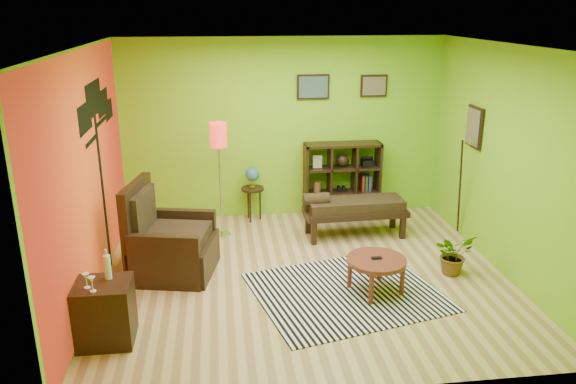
{
  "coord_description": "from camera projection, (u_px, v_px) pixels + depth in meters",
  "views": [
    {
      "loc": [
        -1.0,
        -6.28,
        3.22
      ],
      "look_at": [
        -0.19,
        0.2,
        1.05
      ],
      "focal_mm": 35.0,
      "sensor_mm": 36.0,
      "label": 1
    }
  ],
  "objects": [
    {
      "name": "cube_shelf",
      "position": [
        343.0,
        180.0,
        8.88
      ],
      "size": [
        1.2,
        0.35,
        1.2
      ],
      "color": "black",
      "rests_on": "ground"
    },
    {
      "name": "coffee_table",
      "position": [
        376.0,
        263.0,
        6.54
      ],
      "size": [
        0.7,
        0.7,
        0.45
      ],
      "color": "maroon",
      "rests_on": "ground"
    },
    {
      "name": "potted_plant",
      "position": [
        453.0,
        258.0,
        7.06
      ],
      "size": [
        0.63,
        0.66,
        0.41
      ],
      "primitive_type": "imported",
      "rotation": [
        0.0,
        0.0,
        0.34
      ],
      "color": "#26661E",
      "rests_on": "ground"
    },
    {
      "name": "zebra_rug",
      "position": [
        346.0,
        292.0,
        6.64
      ],
      "size": [
        2.44,
        2.21,
        0.01
      ],
      "primitive_type": "cube",
      "rotation": [
        0.0,
        0.0,
        0.24
      ],
      "color": "white",
      "rests_on": "ground"
    },
    {
      "name": "floor_lamp",
      "position": [
        219.0,
        145.0,
        7.85
      ],
      "size": [
        0.25,
        0.25,
        1.69
      ],
      "color": "silver",
      "rests_on": "ground"
    },
    {
      "name": "room_shell",
      "position": [
        298.0,
        135.0,
        6.48
      ],
      "size": [
        5.04,
        4.54,
        2.82
      ],
      "color": "#80CC1B",
      "rests_on": "ground"
    },
    {
      "name": "ground",
      "position": [
        305.0,
        276.0,
        7.05
      ],
      "size": [
        5.0,
        5.0,
        0.0
      ],
      "primitive_type": "plane",
      "color": "tan",
      "rests_on": "ground"
    },
    {
      "name": "side_cabinet",
      "position": [
        105.0,
        312.0,
        5.58
      ],
      "size": [
        0.54,
        0.49,
        0.96
      ],
      "color": "black",
      "rests_on": "ground"
    },
    {
      "name": "globe_table",
      "position": [
        252.0,
        180.0,
        8.69
      ],
      "size": [
        0.36,
        0.36,
        0.87
      ],
      "color": "black",
      "rests_on": "ground"
    },
    {
      "name": "armchair",
      "position": [
        168.0,
        246.0,
        7.03
      ],
      "size": [
        1.15,
        1.15,
        1.18
      ],
      "color": "black",
      "rests_on": "ground"
    },
    {
      "name": "bench",
      "position": [
        353.0,
        208.0,
        8.14
      ],
      "size": [
        1.53,
        0.59,
        0.69
      ],
      "color": "black",
      "rests_on": "ground"
    }
  ]
}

